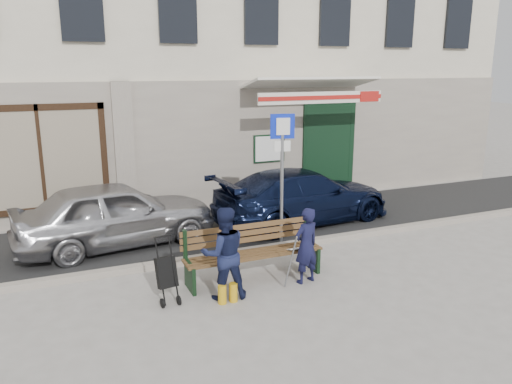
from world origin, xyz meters
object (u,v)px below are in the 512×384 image
car_silver (116,214)px  woman (224,253)px  man (306,246)px  stroller (167,274)px  parking_sign (282,158)px  bench (251,254)px  car_navy (303,196)px

car_silver → woman: size_ratio=2.67×
car_silver → man: bearing=-146.6°
man → stroller: bearing=-18.3°
parking_sign → stroller: 3.55m
bench → man: 0.94m
car_silver → man: (2.65, -3.06, -0.02)m
woman → bench: bearing=-138.1°
parking_sign → man: 2.31m
bench → woman: (-0.65, -0.49, 0.28)m
parking_sign → woman: 2.96m
bench → man: bearing=-30.2°
parking_sign → stroller: size_ratio=2.58×
car_silver → bench: bearing=-152.0°
car_silver → woman: 3.31m
stroller → bench: bearing=1.5°
car_navy → woman: woman is taller
car_navy → parking_sign: bearing=128.4°
car_navy → stroller: 4.76m
man → stroller: man is taller
parking_sign → stroller: parking_sign is taller
parking_sign → man: (-0.49, -1.96, -1.11)m
parking_sign → bench: (-1.29, -1.50, -1.30)m
parking_sign → bench: bearing=-119.8°
car_navy → stroller: car_navy is taller
car_navy → man: bearing=146.3°
bench → woman: size_ratio=1.63×
parking_sign → woman: (-1.94, -1.98, -1.02)m
car_silver → stroller: size_ratio=3.84×
car_silver → car_navy: 4.20m
man → bench: bearing=-43.4°
car_navy → woman: (-3.00, -3.03, 0.11)m
car_navy → bench: bearing=130.9°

